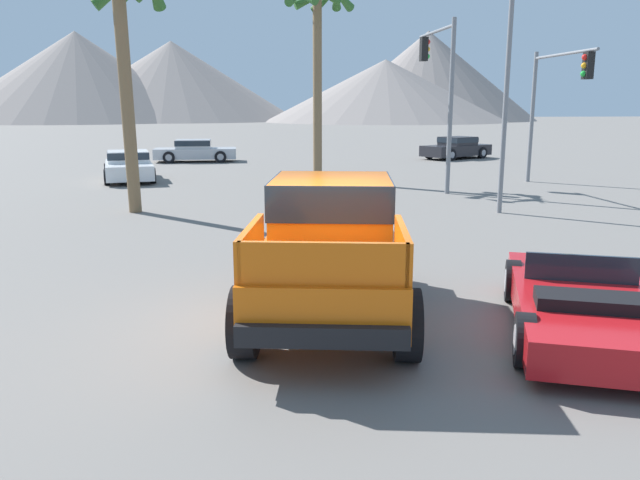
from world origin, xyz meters
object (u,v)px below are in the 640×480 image
(red_convertible_car, at_px, (584,306))
(palm_tree_short, at_px, (317,32))
(parked_car_dark, at_px, (457,148))
(traffic_light_crosswalk, at_px, (556,90))
(parked_car_silver, at_px, (195,150))
(traffic_light_main, at_px, (439,75))
(street_lamp_post, at_px, (509,56))
(parked_car_white, at_px, (129,165))
(orange_pickup_truck, at_px, (331,240))
(palm_tree_tall, at_px, (121,19))

(red_convertible_car, height_order, palm_tree_short, palm_tree_short)
(parked_car_dark, bearing_deg, traffic_light_crosswalk, 146.82)
(parked_car_dark, xyz_separation_m, parked_car_silver, (-15.11, 0.02, -0.02))
(traffic_light_main, height_order, street_lamp_post, street_lamp_post)
(parked_car_white, bearing_deg, traffic_light_main, 149.89)
(palm_tree_short, bearing_deg, red_convertible_car, -86.14)
(parked_car_white, relative_size, street_lamp_post, 0.64)
(red_convertible_car, bearing_deg, traffic_light_crosswalk, 85.67)
(orange_pickup_truck, height_order, traffic_light_main, traffic_light_main)
(parked_car_dark, distance_m, parked_car_silver, 15.11)
(parked_car_silver, xyz_separation_m, palm_tree_short, (5.51, -10.07, 5.27))
(orange_pickup_truck, xyz_separation_m, red_convertible_car, (3.25, -1.41, -0.71))
(palm_tree_tall, height_order, palm_tree_short, palm_tree_short)
(orange_pickup_truck, bearing_deg, traffic_light_crosswalk, 62.72)
(red_convertible_car, relative_size, parked_car_white, 1.00)
(traffic_light_main, xyz_separation_m, palm_tree_tall, (-10.43, -4.10, 1.21))
(orange_pickup_truck, xyz_separation_m, parked_car_dark, (11.64, 26.55, -0.47))
(parked_car_dark, relative_size, parked_car_silver, 1.05)
(parked_car_white, height_order, palm_tree_tall, palm_tree_tall)
(palm_tree_tall, bearing_deg, orange_pickup_truck, -65.85)
(traffic_light_main, bearing_deg, orange_pickup_truck, 155.96)
(orange_pickup_truck, relative_size, palm_tree_short, 0.65)
(parked_car_silver, bearing_deg, palm_tree_short, 28.93)
(traffic_light_main, height_order, palm_tree_tall, palm_tree_tall)
(red_convertible_car, height_order, street_lamp_post, street_lamp_post)
(red_convertible_car, distance_m, traffic_light_main, 15.84)
(street_lamp_post, bearing_deg, traffic_light_main, 91.37)
(parked_car_white, xyz_separation_m, traffic_light_main, (11.82, -4.24, 3.54))
(parked_car_silver, distance_m, traffic_light_crosswalk, 19.43)
(orange_pickup_truck, relative_size, parked_car_dark, 1.09)
(orange_pickup_truck, xyz_separation_m, parked_car_white, (-5.70, 17.95, -0.49))
(red_convertible_car, distance_m, parked_car_dark, 29.19)
(parked_car_silver, bearing_deg, parked_car_white, -14.25)
(red_convertible_car, height_order, parked_car_silver, parked_car_silver)
(orange_pickup_truck, relative_size, traffic_light_crosswalk, 0.99)
(red_convertible_car, bearing_deg, traffic_light_main, 101.10)
(parked_car_dark, height_order, street_lamp_post, street_lamp_post)
(palm_tree_tall, bearing_deg, parked_car_silver, 87.15)
(orange_pickup_truck, bearing_deg, street_lamp_post, 63.36)
(red_convertible_car, relative_size, traffic_light_main, 0.78)
(palm_tree_short, bearing_deg, parked_car_dark, 46.32)
(traffic_light_main, distance_m, palm_tree_short, 5.24)
(traffic_light_main, relative_size, street_lamp_post, 0.82)
(traffic_light_crosswalk, height_order, palm_tree_short, palm_tree_short)
(red_convertible_car, distance_m, traffic_light_crosswalk, 16.91)
(parked_car_silver, xyz_separation_m, traffic_light_main, (9.59, -12.86, 3.53))
(parked_car_silver, height_order, street_lamp_post, street_lamp_post)
(parked_car_white, bearing_deg, orange_pickup_truck, 97.24)
(palm_tree_short, bearing_deg, parked_car_white, 169.40)
(red_convertible_car, xyz_separation_m, parked_car_white, (-8.95, 19.36, 0.21))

